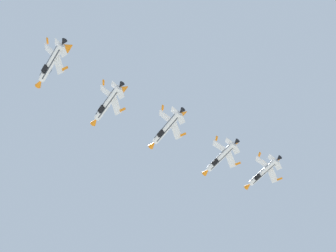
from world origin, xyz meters
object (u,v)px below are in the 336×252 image
object	(u,v)px
fighter_jet_right_wing	(167,128)
fighter_jet_right_outer	(263,173)
fighter_jet_lead	(51,64)
fighter_jet_left_outer	(221,157)
fighter_jet_left_wing	(107,104)

from	to	relation	value
fighter_jet_right_wing	fighter_jet_right_outer	bearing A→B (deg)	2.82
fighter_jet_lead	fighter_jet_left_outer	bearing A→B (deg)	2.56
fighter_jet_lead	fighter_jet_left_wing	bearing A→B (deg)	8.99
fighter_jet_lead	fighter_jet_left_wing	distance (m)	17.49
fighter_jet_left_outer	fighter_jet_left_wing	bearing A→B (deg)	179.50
fighter_jet_left_wing	fighter_jet_left_outer	distance (m)	36.74
fighter_jet_left_wing	fighter_jet_left_outer	bearing A→B (deg)	-0.50
fighter_jet_left_wing	fighter_jet_right_outer	size ratio (longest dim) A/B	1.00
fighter_jet_right_outer	fighter_jet_left_outer	bearing A→B (deg)	179.86
fighter_jet_left_wing	fighter_jet_right_outer	distance (m)	53.16
fighter_jet_lead	fighter_jet_left_outer	size ratio (longest dim) A/B	1.00
fighter_jet_left_outer	fighter_jet_right_outer	xyz separation A→B (m)	(15.60, 4.81, 2.65)
fighter_jet_lead	fighter_jet_right_outer	world-z (taller)	fighter_jet_right_outer
fighter_jet_left_wing	fighter_jet_right_outer	xyz separation A→B (m)	(50.77, 15.41, 3.36)
fighter_jet_lead	fighter_jet_left_outer	world-z (taller)	fighter_jet_lead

